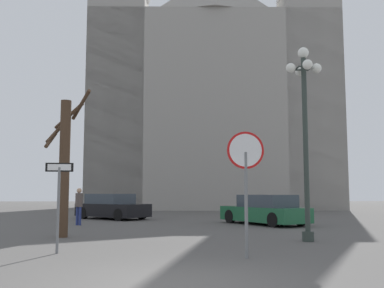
{
  "coord_description": "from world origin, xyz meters",
  "views": [
    {
      "loc": [
        0.1,
        -7.64,
        1.54
      ],
      "look_at": [
        1.07,
        17.18,
        4.16
      ],
      "focal_mm": 41.73,
      "sensor_mm": 36.0,
      "label": 1
    }
  ],
  "objects_px": {
    "parked_car_far_black": "(112,207)",
    "street_lamp": "(305,117)",
    "pedestrian_walking": "(79,203)",
    "cathedral": "(212,92)",
    "parked_car_near_green": "(265,210)",
    "one_way_arrow_sign": "(59,195)",
    "bare_tree": "(64,162)",
    "stop_sign": "(246,167)"
  },
  "relations": [
    {
      "from": "bare_tree",
      "to": "parked_car_near_green",
      "type": "xyz_separation_m",
      "value": [
        7.94,
        5.33,
        -1.87
      ]
    },
    {
      "from": "parked_car_near_green",
      "to": "pedestrian_walking",
      "type": "height_order",
      "value": "pedestrian_walking"
    },
    {
      "from": "street_lamp",
      "to": "bare_tree",
      "type": "bearing_deg",
      "value": 168.51
    },
    {
      "from": "cathedral",
      "to": "one_way_arrow_sign",
      "type": "xyz_separation_m",
      "value": [
        -6.35,
        -29.44,
        -9.28
      ]
    },
    {
      "from": "parked_car_far_black",
      "to": "pedestrian_walking",
      "type": "height_order",
      "value": "pedestrian_walking"
    },
    {
      "from": "cathedral",
      "to": "street_lamp",
      "type": "height_order",
      "value": "cathedral"
    },
    {
      "from": "cathedral",
      "to": "parked_car_near_green",
      "type": "xyz_separation_m",
      "value": [
        0.74,
        -20.14,
        -10.06
      ]
    },
    {
      "from": "street_lamp",
      "to": "parked_car_far_black",
      "type": "relative_size",
      "value": 1.39
    },
    {
      "from": "cathedral",
      "to": "parked_car_far_black",
      "type": "height_order",
      "value": "cathedral"
    },
    {
      "from": "stop_sign",
      "to": "parked_car_near_green",
      "type": "height_order",
      "value": "stop_sign"
    },
    {
      "from": "stop_sign",
      "to": "pedestrian_walking",
      "type": "height_order",
      "value": "stop_sign"
    },
    {
      "from": "stop_sign",
      "to": "parked_car_far_black",
      "type": "height_order",
      "value": "stop_sign"
    },
    {
      "from": "stop_sign",
      "to": "bare_tree",
      "type": "distance_m",
      "value": 7.38
    },
    {
      "from": "parked_car_far_black",
      "to": "pedestrian_walking",
      "type": "distance_m",
      "value": 4.57
    },
    {
      "from": "one_way_arrow_sign",
      "to": "pedestrian_walking",
      "type": "height_order",
      "value": "one_way_arrow_sign"
    },
    {
      "from": "bare_tree",
      "to": "cathedral",
      "type": "bearing_deg",
      "value": 74.23
    },
    {
      "from": "street_lamp",
      "to": "one_way_arrow_sign",
      "type": "bearing_deg",
      "value": -161.38
    },
    {
      "from": "cathedral",
      "to": "pedestrian_walking",
      "type": "distance_m",
      "value": 23.75
    },
    {
      "from": "cathedral",
      "to": "parked_car_far_black",
      "type": "bearing_deg",
      "value": -113.63
    },
    {
      "from": "pedestrian_walking",
      "to": "bare_tree",
      "type": "bearing_deg",
      "value": -83.7
    },
    {
      "from": "cathedral",
      "to": "street_lamp",
      "type": "distance_m",
      "value": 27.93
    },
    {
      "from": "bare_tree",
      "to": "pedestrian_walking",
      "type": "distance_m",
      "value": 5.48
    },
    {
      "from": "bare_tree",
      "to": "parked_car_far_black",
      "type": "bearing_deg",
      "value": 88.24
    },
    {
      "from": "parked_car_near_green",
      "to": "bare_tree",
      "type": "bearing_deg",
      "value": -146.09
    },
    {
      "from": "bare_tree",
      "to": "stop_sign",
      "type": "bearing_deg",
      "value": -42.69
    },
    {
      "from": "one_way_arrow_sign",
      "to": "bare_tree",
      "type": "distance_m",
      "value": 4.19
    },
    {
      "from": "one_way_arrow_sign",
      "to": "street_lamp",
      "type": "relative_size",
      "value": 0.37
    },
    {
      "from": "cathedral",
      "to": "one_way_arrow_sign",
      "type": "relative_size",
      "value": 15.38
    },
    {
      "from": "cathedral",
      "to": "parked_car_far_black",
      "type": "relative_size",
      "value": 7.83
    },
    {
      "from": "parked_car_far_black",
      "to": "stop_sign",
      "type": "bearing_deg",
      "value": -70.81
    },
    {
      "from": "cathedral",
      "to": "stop_sign",
      "type": "height_order",
      "value": "cathedral"
    },
    {
      "from": "parked_car_near_green",
      "to": "one_way_arrow_sign",
      "type": "bearing_deg",
      "value": -127.32
    },
    {
      "from": "pedestrian_walking",
      "to": "parked_car_far_black",
      "type": "bearing_deg",
      "value": 78.89
    },
    {
      "from": "stop_sign",
      "to": "bare_tree",
      "type": "relative_size",
      "value": 0.58
    },
    {
      "from": "one_way_arrow_sign",
      "to": "cathedral",
      "type": "bearing_deg",
      "value": 77.83
    },
    {
      "from": "street_lamp",
      "to": "pedestrian_walking",
      "type": "relative_size",
      "value": 3.66
    },
    {
      "from": "parked_car_far_black",
      "to": "street_lamp",
      "type": "bearing_deg",
      "value": -56.23
    },
    {
      "from": "bare_tree",
      "to": "parked_car_near_green",
      "type": "height_order",
      "value": "bare_tree"
    },
    {
      "from": "parked_car_near_green",
      "to": "parked_car_far_black",
      "type": "relative_size",
      "value": 1.08
    },
    {
      "from": "stop_sign",
      "to": "parked_car_near_green",
      "type": "bearing_deg",
      "value": 76.28
    },
    {
      "from": "street_lamp",
      "to": "pedestrian_walking",
      "type": "height_order",
      "value": "street_lamp"
    },
    {
      "from": "stop_sign",
      "to": "pedestrian_walking",
      "type": "xyz_separation_m",
      "value": [
        -5.99,
        10.24,
        -1.08
      ]
    }
  ]
}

